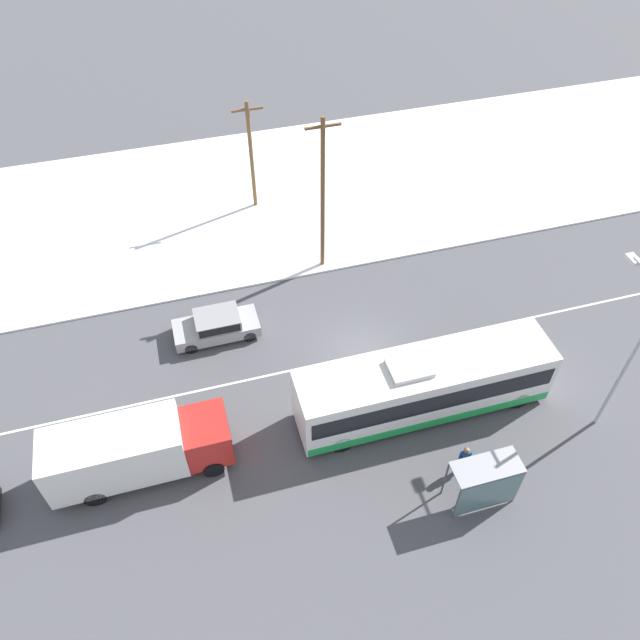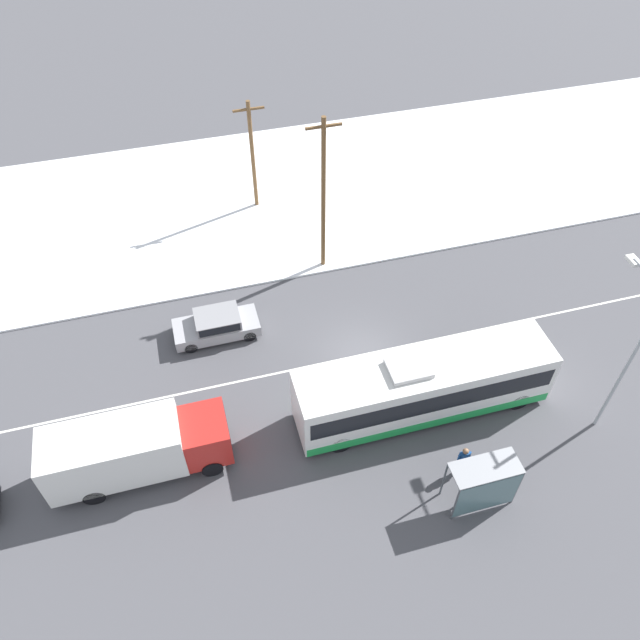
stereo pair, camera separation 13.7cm
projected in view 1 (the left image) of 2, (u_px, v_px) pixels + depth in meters
The scene contains 11 objects.
ground_plane at pixel (361, 355), 30.93m from camera, with size 120.00×120.00×0.00m, color #4C4C51.
snow_lot at pixel (291, 192), 40.36m from camera, with size 80.00×15.94×0.12m.
lane_marking_center at pixel (361, 355), 30.93m from camera, with size 60.00×0.12×0.00m.
city_bus at pixel (424, 386), 27.57m from camera, with size 11.49×2.57×3.31m.
box_truck at pixel (134, 450), 25.34m from camera, with size 7.42×2.30×2.90m.
sedan_car at pixel (217, 325), 31.29m from camera, with size 4.26×1.80×1.41m.
pedestrian_at_stop at pixel (465, 457), 25.84m from camera, with size 0.58×0.26×1.60m.
bus_shelter at pixel (487, 482), 24.27m from camera, with size 2.75×1.20×2.40m.
streetlamp at pixel (630, 340), 24.75m from camera, with size 0.36×2.35×8.28m.
utility_pole_roadside at pixel (323, 195), 32.08m from camera, with size 1.80×0.24×9.17m.
utility_pole_snowlot at pixel (251, 154), 36.73m from camera, with size 1.80×0.24×7.04m.
Camera 1 is at (-7.45, -18.69, 23.65)m, focal length 35.00 mm.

